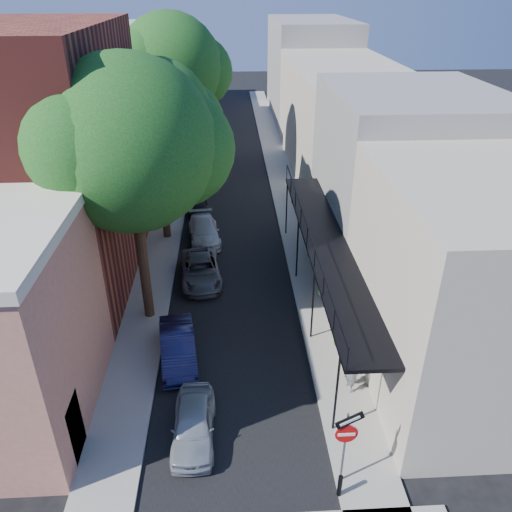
{
  "coord_description": "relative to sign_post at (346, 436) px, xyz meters",
  "views": [
    {
      "loc": [
        0.03,
        -8.86,
        13.48
      ],
      "look_at": [
        1.08,
        10.4,
        2.8
      ],
      "focal_mm": 35.0,
      "sensor_mm": 36.0,
      "label": 1
    }
  ],
  "objects": [
    {
      "name": "oak_far",
      "position": [
        -6.51,
        26.3,
        6.22
      ],
      "size": [
        7.7,
        7.0,
        11.9
      ],
      "color": "#311D13",
      "rests_on": "ground"
    },
    {
      "name": "parked_car_b",
      "position": [
        -5.4,
        5.99,
        -1.4
      ],
      "size": [
        1.86,
        4.0,
        1.27
      ],
      "primitive_type": "imported",
      "rotation": [
        0.0,
        0.0,
        0.14
      ],
      "color": "#13163E",
      "rests_on": "ground"
    },
    {
      "name": "parked_car_d",
      "position": [
        -4.74,
        16.59,
        -1.44
      ],
      "size": [
        2.2,
        4.29,
        1.19
      ],
      "primitive_type": "imported",
      "rotation": [
        0.0,
        0.0,
        0.13
      ],
      "color": "silver",
      "rests_on": "ground"
    },
    {
      "name": "buildings_right",
      "position": [
        5.83,
        28.51,
        2.39
      ],
      "size": [
        9.8,
        55.0,
        10.0
      ],
      "color": "#B6AA96",
      "rests_on": "ground"
    },
    {
      "name": "sidewalk_right",
      "position": [
        0.84,
        29.03,
        -1.98
      ],
      "size": [
        2.0,
        64.0,
        0.12
      ],
      "primitive_type": "cube",
      "color": "gray",
      "rests_on": "ground"
    },
    {
      "name": "buildings_left",
      "position": [
        -12.46,
        27.79,
        2.9
      ],
      "size": [
        10.1,
        59.1,
        12.0
      ],
      "color": "tan",
      "rests_on": "ground"
    },
    {
      "name": "parked_car_c",
      "position": [
        -4.74,
        12.09,
        -1.44
      ],
      "size": [
        2.39,
        4.45,
        1.19
      ],
      "primitive_type": "imported",
      "rotation": [
        0.0,
        0.0,
        0.1
      ],
      "color": "#505257",
      "rests_on": "ground"
    },
    {
      "name": "parked_car_f",
      "position": [
        -4.56,
        26.73,
        -1.46
      ],
      "size": [
        1.28,
        3.53,
        1.16
      ],
      "primitive_type": "imported",
      "rotation": [
        0.0,
        0.0,
        0.02
      ],
      "color": "slate",
      "rests_on": "ground"
    },
    {
      "name": "bollard",
      "position": [
        -0.16,
        -0.47,
        -1.52
      ],
      "size": [
        0.14,
        0.14,
        0.8
      ],
      "primitive_type": "cylinder",
      "color": "black",
      "rests_on": "sidewalk_right"
    },
    {
      "name": "sidewalk_left",
      "position": [
        -7.16,
        29.03,
        -1.98
      ],
      "size": [
        2.0,
        64.0,
        0.12
      ],
      "primitive_type": "cube",
      "color": "gray",
      "rests_on": "ground"
    },
    {
      "name": "parked_car_g",
      "position": [
        -4.76,
        31.31,
        -1.38
      ],
      "size": [
        2.26,
        4.78,
        1.32
      ],
      "primitive_type": "imported",
      "rotation": [
        0.0,
        0.0,
        -0.02
      ],
      "color": "gray",
      "rests_on": "ground"
    },
    {
      "name": "oak_mid",
      "position": [
        -6.58,
        17.26,
        5.02
      ],
      "size": [
        6.6,
        6.0,
        10.2
      ],
      "color": "#311D13",
      "rests_on": "ground"
    },
    {
      "name": "parked_car_e",
      "position": [
        -5.3,
        20.61,
        -1.48
      ],
      "size": [
        1.71,
        3.41,
        1.12
      ],
      "primitive_type": "imported",
      "rotation": [
        0.0,
        0.0,
        0.12
      ],
      "color": "black",
      "rests_on": "ground"
    },
    {
      "name": "pedestrian",
      "position": [
        1.14,
        3.88,
        -0.96
      ],
      "size": [
        0.62,
        0.79,
        1.91
      ],
      "primitive_type": "imported",
      "rotation": [
        0.0,
        0.0,
        1.83
      ],
      "color": "slate",
      "rests_on": "sidewalk_right"
    },
    {
      "name": "parked_car_a",
      "position": [
        -4.56,
        2.03,
        -1.44
      ],
      "size": [
        1.41,
        3.48,
        1.18
      ],
      "primitive_type": "imported",
      "rotation": [
        0.0,
        0.0,
        -0.0
      ],
      "color": "#929BA2",
      "rests_on": "ground"
    },
    {
      "name": "sign_post",
      "position": [
        0.0,
        0.0,
        0.0
      ],
      "size": [
        0.89,
        0.17,
        2.99
      ],
      "color": "#595B60",
      "rests_on": "ground"
    },
    {
      "name": "oak_near",
      "position": [
        -6.53,
        9.29,
        5.84
      ],
      "size": [
        7.48,
        6.8,
        11.42
      ],
      "color": "#311D13",
      "rests_on": "ground"
    },
    {
      "name": "road_surface",
      "position": [
        -3.16,
        29.03,
        -2.03
      ],
      "size": [
        6.0,
        64.0,
        0.01
      ],
      "primitive_type": "cube",
      "color": "black",
      "rests_on": "ground"
    }
  ]
}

